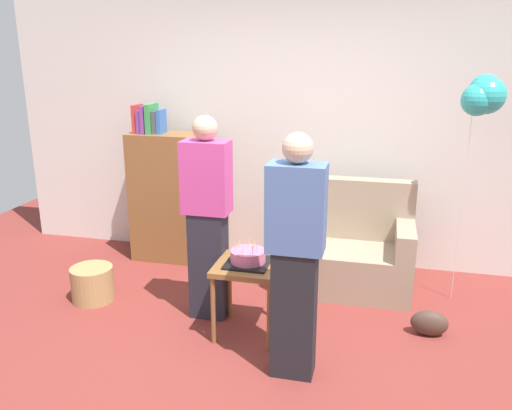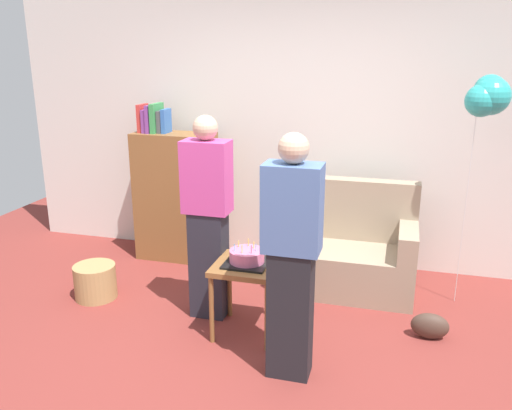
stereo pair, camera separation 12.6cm
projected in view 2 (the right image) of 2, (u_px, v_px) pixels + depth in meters
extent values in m
plane|color=maroon|center=(242.00, 363.00, 3.70)|extent=(8.00, 8.00, 0.00)
cube|color=silver|center=(302.00, 128.00, 5.20)|extent=(6.00, 0.10, 2.70)
cube|color=gray|center=(351.00, 269.00, 4.76)|extent=(1.10, 0.70, 0.40)
cube|color=gray|center=(357.00, 209.00, 4.87)|extent=(1.10, 0.16, 0.56)
cube|color=gray|center=(300.00, 230.00, 4.79)|extent=(0.16, 0.70, 0.24)
cube|color=gray|center=(408.00, 240.00, 4.55)|extent=(0.16, 0.70, 0.24)
cube|color=brown|center=(176.00, 197.00, 5.37)|extent=(0.80, 0.36, 1.30)
cube|color=red|center=(143.00, 118.00, 5.23)|extent=(0.04, 0.19, 0.27)
cube|color=#7F3D93|center=(148.00, 121.00, 5.22)|extent=(0.04, 0.22, 0.22)
cube|color=#7F3D93|center=(152.00, 119.00, 5.21)|extent=(0.03, 0.26, 0.27)
cube|color=#38934C|center=(157.00, 118.00, 5.19)|extent=(0.05, 0.24, 0.28)
cube|color=#4C4C51|center=(162.00, 122.00, 5.19)|extent=(0.04, 0.17, 0.22)
cube|color=#3366B7|center=(166.00, 121.00, 5.17)|extent=(0.04, 0.17, 0.23)
cube|color=brown|center=(247.00, 266.00, 3.94)|extent=(0.48, 0.48, 0.04)
cylinder|color=brown|center=(212.00, 310.00, 3.89)|extent=(0.04, 0.04, 0.53)
cylinder|color=brown|center=(267.00, 317.00, 3.78)|extent=(0.04, 0.04, 0.53)
cylinder|color=brown|center=(230.00, 286.00, 4.27)|extent=(0.04, 0.04, 0.53)
cylinder|color=brown|center=(280.00, 292.00, 4.16)|extent=(0.04, 0.04, 0.53)
cube|color=black|center=(247.00, 263.00, 3.94)|extent=(0.32, 0.32, 0.02)
cylinder|color=#D66B93|center=(247.00, 256.00, 3.92)|extent=(0.26, 0.26, 0.09)
cylinder|color=#66B2E5|center=(256.00, 248.00, 3.88)|extent=(0.01, 0.01, 0.06)
cylinder|color=#F2CC4C|center=(254.00, 245.00, 3.94)|extent=(0.01, 0.01, 0.05)
cylinder|color=#F2CC4C|center=(248.00, 242.00, 3.98)|extent=(0.01, 0.01, 0.06)
cylinder|color=#F2CC4C|center=(239.00, 244.00, 3.96)|extent=(0.01, 0.01, 0.05)
cylinder|color=#66B2E5|center=(234.00, 248.00, 3.88)|extent=(0.01, 0.01, 0.06)
cylinder|color=#F2CC4C|center=(242.00, 249.00, 3.84)|extent=(0.01, 0.01, 0.06)
cylinder|color=#EA668C|center=(251.00, 249.00, 3.84)|extent=(0.01, 0.01, 0.06)
cube|color=#23232D|center=(209.00, 264.00, 4.25)|extent=(0.28, 0.20, 0.88)
cube|color=#C6428E|center=(207.00, 177.00, 4.05)|extent=(0.36, 0.22, 0.56)
sphere|color=#D1A889|center=(205.00, 128.00, 3.94)|extent=(0.19, 0.19, 0.19)
cube|color=black|center=(290.00, 314.00, 3.46)|extent=(0.28, 0.20, 0.88)
cube|color=#4C6BA3|center=(292.00, 208.00, 3.26)|extent=(0.36, 0.22, 0.56)
sphere|color=#D1A889|center=(294.00, 148.00, 3.15)|extent=(0.19, 0.19, 0.19)
cylinder|color=#A88451|center=(95.00, 281.00, 4.62)|extent=(0.36, 0.36, 0.30)
ellipsoid|color=#473328|center=(430.00, 326.00, 3.98)|extent=(0.28, 0.14, 0.20)
cylinder|color=silver|center=(466.00, 204.00, 4.34)|extent=(0.00, 0.00, 1.75)
sphere|color=#2DADA8|center=(490.00, 91.00, 4.11)|extent=(0.25, 0.25, 0.25)
sphere|color=#2DADA8|center=(491.00, 96.00, 4.10)|extent=(0.30, 0.30, 0.30)
sphere|color=#2DADA8|center=(482.00, 101.00, 4.10)|extent=(0.25, 0.25, 0.25)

